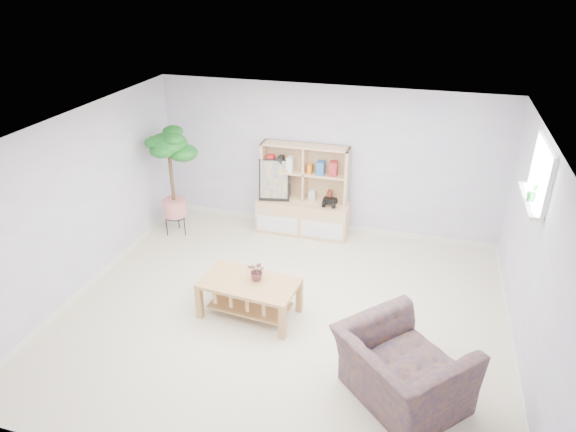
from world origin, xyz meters
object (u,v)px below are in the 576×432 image
(coffee_table, at_px, (250,298))
(armchair, at_px, (403,365))
(storage_unit, at_px, (303,191))
(floor_tree, at_px, (172,183))

(coffee_table, distance_m, armchair, 2.16)
(storage_unit, distance_m, floor_tree, 2.08)
(armchair, bearing_deg, storage_unit, -16.69)
(storage_unit, height_order, armchair, storage_unit)
(floor_tree, xyz_separation_m, armchair, (3.84, -2.64, -0.45))
(armchair, bearing_deg, coffee_table, 18.41)
(armchair, bearing_deg, floor_tree, 9.05)
(floor_tree, bearing_deg, coffee_table, -42.34)
(storage_unit, bearing_deg, armchair, -60.24)
(storage_unit, xyz_separation_m, floor_tree, (-1.99, -0.60, 0.15))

